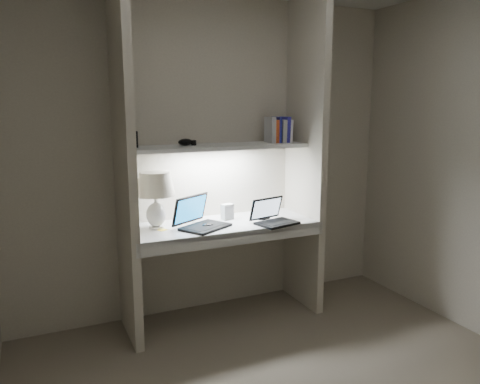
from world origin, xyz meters
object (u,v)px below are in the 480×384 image
table_lamp (155,191)px  laptop_netbook (273,218)px  speaker (227,212)px  book_row (278,130)px  laptop_main (200,220)px

table_lamp → laptop_netbook: size_ratio=1.20×
table_lamp → laptop_netbook: bearing=-14.2°
speaker → book_row: bearing=-9.3°
laptop_main → laptop_netbook: 0.57m
laptop_main → book_row: book_row is taller
laptop_main → book_row: (0.74, 0.14, 0.64)m
laptop_main → book_row: size_ratio=2.17×
book_row → speaker: bearing=-178.7°
table_lamp → speaker: table_lamp is taller
laptop_main → speaker: laptop_main is taller
laptop_netbook → book_row: bearing=41.9°
laptop_main → laptop_netbook: laptop_main is taller
laptop_netbook → book_row: 0.72m
laptop_main → speaker: size_ratio=3.61×
laptop_netbook → speaker: 0.38m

